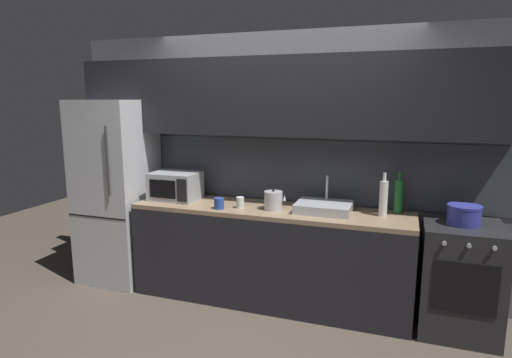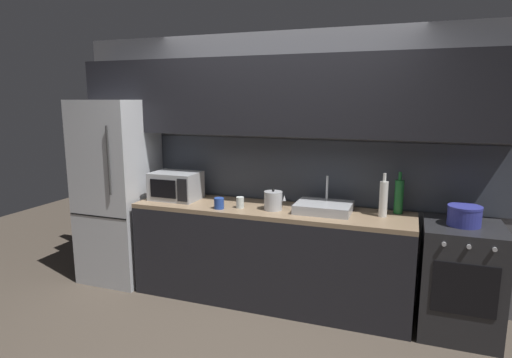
% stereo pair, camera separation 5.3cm
% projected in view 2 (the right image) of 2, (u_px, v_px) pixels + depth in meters
% --- Properties ---
extents(ground_plane, '(10.00, 10.00, 0.00)m').
position_uv_depth(ground_plane, '(231.00, 351.00, 3.21)').
color(ground_plane, '#4C4238').
extents(back_wall, '(4.29, 0.44, 2.50)m').
position_uv_depth(back_wall, '(279.00, 134.00, 4.03)').
color(back_wall, slate).
rests_on(back_wall, ground).
extents(counter_run, '(2.55, 0.60, 0.90)m').
position_uv_depth(counter_run, '(269.00, 255.00, 3.96)').
color(counter_run, black).
rests_on(counter_run, ground).
extents(refrigerator, '(0.68, 0.69, 1.87)m').
position_uv_depth(refrigerator, '(118.00, 191.00, 4.43)').
color(refrigerator, '#B7BABF').
rests_on(refrigerator, ground).
extents(oven_range, '(0.60, 0.62, 0.90)m').
position_uv_depth(oven_range, '(460.00, 280.00, 3.41)').
color(oven_range, '#232326').
rests_on(oven_range, ground).
extents(microwave, '(0.46, 0.35, 0.27)m').
position_uv_depth(microwave, '(176.00, 186.00, 4.20)').
color(microwave, '#A8AAAF').
rests_on(microwave, counter_run).
extents(sink_basin, '(0.48, 0.38, 0.30)m').
position_uv_depth(sink_basin, '(324.00, 207.00, 3.73)').
color(sink_basin, '#ADAFB5').
rests_on(sink_basin, counter_run).
extents(kettle, '(0.20, 0.16, 0.19)m').
position_uv_depth(kettle, '(273.00, 201.00, 3.80)').
color(kettle, '#B7BABF').
rests_on(kettle, counter_run).
extents(wine_bottle_white, '(0.07, 0.07, 0.37)m').
position_uv_depth(wine_bottle_white, '(383.00, 198.00, 3.56)').
color(wine_bottle_white, silver).
rests_on(wine_bottle_white, counter_run).
extents(wine_bottle_green, '(0.08, 0.08, 0.36)m').
position_uv_depth(wine_bottle_green, '(399.00, 196.00, 3.67)').
color(wine_bottle_green, '#1E6B2D').
rests_on(wine_bottle_green, counter_run).
extents(mug_blue, '(0.09, 0.09, 0.10)m').
position_uv_depth(mug_blue, '(219.00, 203.00, 3.84)').
color(mug_blue, '#234299').
rests_on(mug_blue, counter_run).
extents(mug_clear, '(0.07, 0.07, 0.10)m').
position_uv_depth(mug_clear, '(240.00, 202.00, 3.87)').
color(mug_clear, silver).
rests_on(mug_clear, counter_run).
extents(cooking_pot, '(0.25, 0.25, 0.16)m').
position_uv_depth(cooking_pot, '(464.00, 216.00, 3.32)').
color(cooking_pot, '#333899').
rests_on(cooking_pot, oven_range).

